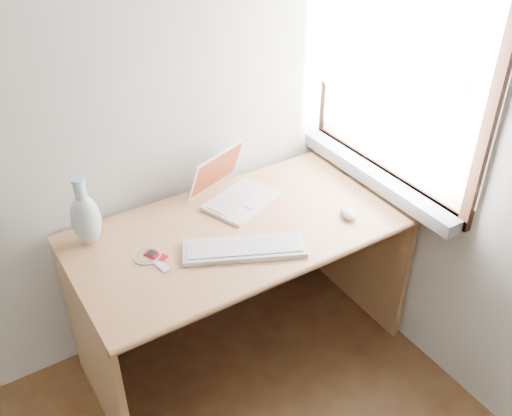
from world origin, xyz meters
TOP-DOWN VIEW (x-y plane):
  - window at (1.72, 1.30)m, footprint 0.11×0.99m
  - desk at (1.03, 1.44)m, footprint 1.39×0.70m
  - laptop at (1.12, 1.54)m, footprint 0.37×0.35m
  - external_keyboard at (0.96, 1.21)m, footprint 0.49×0.33m
  - mouse at (1.44, 1.17)m, footprint 0.08×0.11m
  - ipod at (0.65, 1.36)m, footprint 0.08×0.10m
  - cable_coil at (0.62, 1.38)m, footprint 0.13×0.13m
  - remote at (0.65, 1.30)m, footprint 0.04×0.09m
  - vase at (0.47, 1.58)m, footprint 0.11×0.11m

SIDE VIEW (x-z plane):
  - desk at x=1.03m, z-range 0.16..0.89m
  - cable_coil at x=0.62m, z-range 0.74..0.74m
  - remote at x=0.65m, z-range 0.74..0.74m
  - ipod at x=0.65m, z-range 0.73..0.74m
  - external_keyboard at x=0.96m, z-range 0.73..0.76m
  - mouse at x=1.44m, z-range 0.74..0.77m
  - laptop at x=1.12m, z-range 0.68..0.89m
  - vase at x=0.47m, z-range 0.71..1.00m
  - window at x=1.72m, z-range 0.72..1.83m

